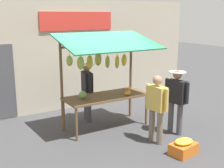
{
  "coord_description": "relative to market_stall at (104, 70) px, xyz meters",
  "views": [
    {
      "loc": [
        3.73,
        6.38,
        2.93
      ],
      "look_at": [
        0.0,
        0.3,
        1.25
      ],
      "focal_mm": 47.04,
      "sensor_mm": 36.0,
      "label": 1
    }
  ],
  "objects": [
    {
      "name": "shopper_with_ponytail",
      "position": [
        -0.52,
        1.48,
        -0.63
      ],
      "size": [
        0.26,
        0.69,
        1.61
      ],
      "rotation": [
        0.0,
        0.0,
        -1.49
      ],
      "color": "#726656",
      "rests_on": "ground"
    },
    {
      "name": "street_backdrop",
      "position": [
        0.05,
        -2.14,
        0.15
      ],
      "size": [
        9.0,
        0.3,
        3.4
      ],
      "color": "#B2A893",
      "rests_on": "ground"
    },
    {
      "name": "vendor_with_sunhat",
      "position": [
        0.16,
        -0.69,
        -0.57
      ],
      "size": [
        0.43,
        0.69,
        1.65
      ],
      "rotation": [
        0.0,
        0.0,
        1.37
      ],
      "color": "#4C4C51",
      "rests_on": "ground"
    },
    {
      "name": "market_stall",
      "position": [
        0.0,
        0.0,
        0.0
      ],
      "size": [
        2.5,
        1.46,
        2.5
      ],
      "color": "brown",
      "rests_on": "ground"
    },
    {
      "name": "produce_crate_near",
      "position": [
        -0.63,
        2.28,
        -1.39
      ],
      "size": [
        0.62,
        0.48,
        0.36
      ],
      "color": "#D1661E",
      "rests_on": "ground"
    },
    {
      "name": "ground_plane",
      "position": [
        -0.01,
        0.06,
        -1.55
      ],
      "size": [
        40.0,
        40.0,
        0.0
      ],
      "primitive_type": "plane",
      "color": "#424244"
    },
    {
      "name": "shopper_in_striped_shirt",
      "position": [
        -1.29,
        1.32,
        -0.59
      ],
      "size": [
        0.42,
        0.69,
        1.63
      ],
      "rotation": [
        0.0,
        0.0,
        -1.38
      ],
      "color": "#4C4C51",
      "rests_on": "ground"
    }
  ]
}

